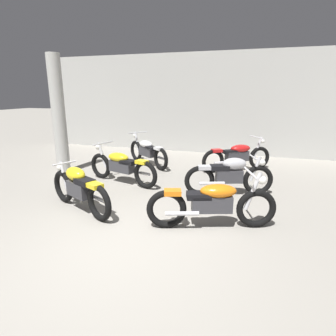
# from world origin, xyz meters

# --- Properties ---
(ground_plane) EXTENTS (60.00, 60.00, 0.00)m
(ground_plane) POSITION_xyz_m (0.00, 0.00, 0.00)
(ground_plane) COLOR gray
(back_wall) EXTENTS (12.60, 0.24, 3.60)m
(back_wall) POSITION_xyz_m (0.00, 7.13, 1.80)
(back_wall) COLOR #B2B2AD
(back_wall) RESTS_ON ground
(support_pillar) EXTENTS (0.36, 0.36, 3.20)m
(support_pillar) POSITION_xyz_m (-3.31, 3.12, 1.60)
(support_pillar) COLOR #B2B2AD
(support_pillar) RESTS_ON ground
(motorcycle_left_row_0) EXTENTS (1.83, 0.95, 0.88)m
(motorcycle_left_row_0) POSITION_xyz_m (-1.28, 0.96, 0.46)
(motorcycle_left_row_0) COLOR black
(motorcycle_left_row_0) RESTS_ON ground
(motorcycle_left_row_1) EXTENTS (2.12, 0.86, 0.97)m
(motorcycle_left_row_1) POSITION_xyz_m (-1.29, 2.74, 0.45)
(motorcycle_left_row_1) COLOR black
(motorcycle_left_row_1) RESTS_ON ground
(motorcycle_left_row_2) EXTENTS (1.78, 1.41, 0.97)m
(motorcycle_left_row_2) POSITION_xyz_m (-1.34, 4.63, 0.45)
(motorcycle_left_row_2) COLOR black
(motorcycle_left_row_2) RESTS_ON ground
(motorcycle_right_row_0) EXTENTS (2.09, 0.92, 0.97)m
(motorcycle_right_row_0) POSITION_xyz_m (1.26, 1.01, 0.45)
(motorcycle_right_row_0) COLOR black
(motorcycle_right_row_0) RESTS_ON ground
(motorcycle_right_row_1) EXTENTS (1.89, 0.78, 0.88)m
(motorcycle_right_row_1) POSITION_xyz_m (1.37, 2.69, 0.46)
(motorcycle_right_row_1) COLOR black
(motorcycle_right_row_1) RESTS_ON ground
(motorcycle_right_row_2) EXTENTS (1.86, 1.31, 0.97)m
(motorcycle_right_row_2) POSITION_xyz_m (1.38, 4.79, 0.45)
(motorcycle_right_row_2) COLOR black
(motorcycle_right_row_2) RESTS_ON ground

